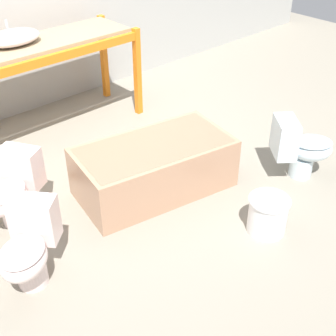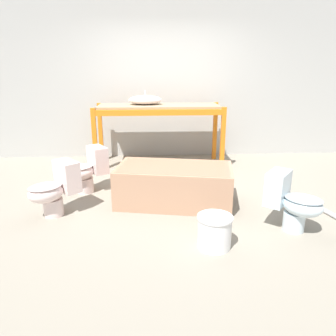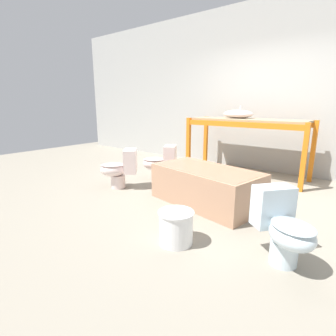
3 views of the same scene
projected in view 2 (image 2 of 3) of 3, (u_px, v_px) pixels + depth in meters
ground_plane at (173, 188)px, 4.70m from camera, size 12.00×12.00×0.00m
warehouse_wall_rear at (166, 70)px, 5.97m from camera, size 10.80×0.08×3.20m
shelving_rack at (159, 114)px, 5.54m from camera, size 2.16×0.74×1.05m
sink_basin at (145, 100)px, 5.51m from camera, size 0.56×0.36×0.23m
bathtub_main at (174, 182)px, 4.14m from camera, size 1.54×0.99×0.49m
toilet_near at (292, 202)px, 3.45m from camera, size 0.65×0.62×0.62m
toilet_far at (87, 170)px, 4.50m from camera, size 0.66×0.58×0.62m
toilet_extra at (55, 189)px, 3.81m from camera, size 0.65×0.63×0.62m
bucket_white at (215, 231)px, 3.16m from camera, size 0.35×0.35×0.33m
loose_pipe at (330, 214)px, 3.85m from camera, size 0.18×0.48×0.05m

